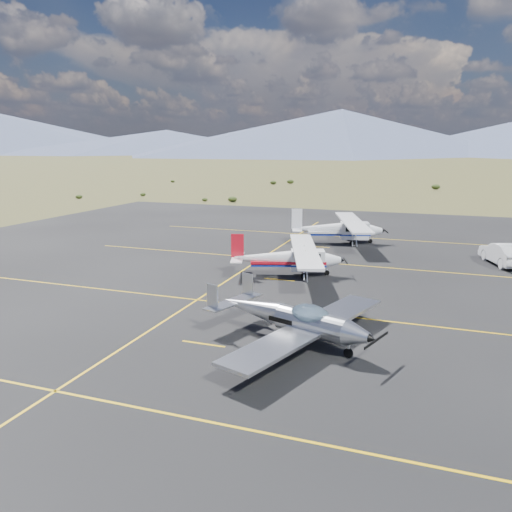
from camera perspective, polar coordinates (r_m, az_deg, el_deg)
The scene contains 6 objects.
ground at distance 23.74m, azimuth 4.30°, elevation -7.89°, with size 1600.00×1600.00×0.00m, color #383D1C.
apron at distance 30.22m, azimuth 7.83°, elevation -3.46°, with size 72.00×72.00×0.02m, color black.
aircraft_low_wing at distance 21.38m, azimuth 4.46°, elevation -7.20°, with size 7.52×10.17×2.23m.
aircraft_cessna at distance 32.24m, azimuth 3.70°, elevation -0.15°, with size 7.30×10.56×2.70m.
aircraft_plain at distance 43.39m, azimuth 9.42°, elevation 3.15°, with size 7.90×11.57×2.95m.
sedan at distance 39.23m, azimuth 26.45°, elevation 0.23°, with size 1.67×4.78×1.57m, color silver.
Camera 1 is at (5.78, -21.49, 8.28)m, focal length 35.00 mm.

